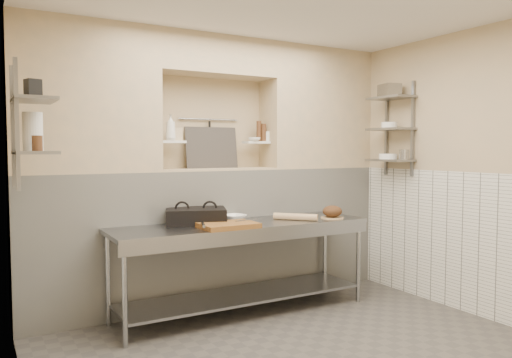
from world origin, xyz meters
TOP-DOWN VIEW (x-y plane):
  - wall_left at (-2.05, 0.00)m, footprint 0.10×3.90m
  - wall_right at (2.05, 0.00)m, footprint 0.10×3.90m
  - wall_back at (0.00, 2.00)m, footprint 4.00×0.10m
  - backwall_lower at (0.00, 1.75)m, footprint 4.00×0.40m
  - alcove_sill at (0.00, 1.75)m, footprint 1.30×0.40m
  - backwall_pillar_left at (-1.33, 1.75)m, footprint 1.35×0.40m
  - backwall_pillar_right at (1.33, 1.75)m, footprint 1.35×0.40m
  - backwall_header at (0.00, 1.75)m, footprint 1.30×0.40m
  - wainscot_left at (-1.99, 0.00)m, footprint 0.02×3.90m
  - wainscot_right at (1.99, 0.00)m, footprint 0.02×3.90m
  - alcove_shelf_left at (-0.50, 1.75)m, footprint 0.28×0.16m
  - alcove_shelf_right at (0.50, 1.75)m, footprint 0.28×0.16m
  - utensil_rail at (0.00, 1.92)m, footprint 0.70×0.02m
  - hanging_steel at (0.00, 1.90)m, footprint 0.02×0.02m
  - splash_panel at (0.00, 1.85)m, footprint 0.60×0.08m
  - shelf_rail_left_a at (-1.98, 1.25)m, footprint 0.03×0.03m
  - shelf_rail_left_b at (-1.98, 0.85)m, footprint 0.03×0.03m
  - wall_shelf_left_lower at (-1.84, 1.05)m, footprint 0.30×0.50m
  - wall_shelf_left_upper at (-1.84, 1.05)m, footprint 0.30×0.50m
  - shelf_rail_right_a at (1.98, 1.25)m, footprint 0.03×0.03m
  - shelf_rail_right_b at (1.98, 0.85)m, footprint 0.03×0.03m
  - wall_shelf_right_lower at (1.84, 1.05)m, footprint 0.30×0.50m
  - wall_shelf_right_mid at (1.84, 1.05)m, footprint 0.30×0.50m
  - wall_shelf_right_upper at (1.84, 1.05)m, footprint 0.30×0.50m
  - prep_table at (0.03, 1.18)m, footprint 2.60×0.70m
  - panini_press at (-0.39, 1.36)m, footprint 0.67×0.59m
  - cutting_board at (-0.22, 1.00)m, footprint 0.52×0.36m
  - knife_blade at (0.01, 1.07)m, footprint 0.29×0.10m
  - tongs at (-0.49, 0.97)m, footprint 0.12×0.27m
  - mixing_bowl at (0.06, 1.43)m, footprint 0.27×0.27m
  - rolling_pin at (0.60, 1.11)m, footprint 0.36×0.38m
  - bread_board at (1.00, 1.02)m, footprint 0.24×0.24m
  - bread_loaf at (1.00, 1.02)m, footprint 0.20×0.20m
  - bottle_soap at (-0.52, 1.71)m, footprint 0.13×0.13m
  - jar_alcove at (-0.43, 1.76)m, footprint 0.09×0.09m
  - bowl_alcove at (0.45, 1.70)m, footprint 0.16×0.16m
  - condiment_a at (0.59, 1.74)m, footprint 0.05×0.05m
  - condiment_b at (0.55, 1.77)m, footprint 0.06×0.06m
  - condiment_c at (0.64, 1.74)m, footprint 0.06×0.06m
  - jug_left at (-1.84, 1.18)m, footprint 0.15×0.15m
  - jar_left at (-1.84, 0.89)m, footprint 0.08×0.08m
  - box_left_upper at (-1.84, 1.09)m, footprint 0.13×0.13m
  - bowl_right at (1.84, 1.08)m, footprint 0.20×0.20m
  - canister_right at (1.84, 0.84)m, footprint 0.11×0.11m
  - bowl_right_mid at (1.84, 1.07)m, footprint 0.18×0.18m
  - basket_right at (1.84, 1.08)m, footprint 0.22×0.25m

SIDE VIEW (x-z plane):
  - prep_table at x=0.03m, z-range 0.19..1.09m
  - backwall_lower at x=0.00m, z-range 0.00..1.40m
  - wainscot_left at x=-1.99m, z-range 0.00..1.40m
  - wainscot_right at x=1.99m, z-range 0.00..1.40m
  - bread_board at x=1.00m, z-range 0.90..0.91m
  - cutting_board at x=-0.22m, z-range 0.90..0.95m
  - mixing_bowl at x=0.06m, z-range 0.90..0.96m
  - rolling_pin at x=0.60m, z-range 0.90..0.97m
  - knife_blade at x=0.01m, z-range 0.95..0.95m
  - tongs at x=-0.49m, z-range 0.95..0.97m
  - bread_loaf at x=1.00m, z-range 0.91..1.04m
  - panini_press at x=-0.39m, z-range 0.90..1.05m
  - wall_left at x=-2.05m, z-range 0.00..2.80m
  - wall_right at x=2.05m, z-range 0.00..2.80m
  - wall_back at x=0.00m, z-range 0.00..2.80m
  - alcove_sill at x=0.00m, z-range 1.40..1.42m
  - wall_shelf_right_lower at x=1.84m, z-range 1.49..1.51m
  - bowl_right at x=1.84m, z-range 1.51..1.57m
  - canister_right at x=1.84m, z-range 1.51..1.62m
  - wall_shelf_left_lower at x=-1.84m, z-range 1.59..1.61m
  - splash_panel at x=0.00m, z-range 1.42..1.86m
  - jar_left at x=-1.84m, z-range 1.61..1.73m
  - alcove_shelf_left at x=-0.50m, z-range 1.69..1.71m
  - alcove_shelf_right at x=0.50m, z-range 1.69..1.71m
  - bowl_alcove at x=0.45m, z-range 1.71..1.75m
  - jug_left at x=-1.84m, z-range 1.61..1.91m
  - condiment_c at x=0.64m, z-range 1.71..1.82m
  - jar_alcove at x=-0.43m, z-range 1.71..1.84m
  - hanging_steel at x=0.00m, z-range 1.63..1.93m
  - shelf_rail_left_a at x=-1.98m, z-range 1.33..2.27m
  - shelf_rail_left_b at x=-1.98m, z-range 1.33..2.27m
  - condiment_a at x=0.59m, z-range 1.71..1.91m
  - condiment_b at x=0.55m, z-range 1.71..1.94m
  - bottle_soap at x=-0.52m, z-range 1.71..1.97m
  - shelf_rail_right_a at x=1.98m, z-range 1.33..2.38m
  - shelf_rail_right_b at x=1.98m, z-range 1.33..2.38m
  - wall_shelf_right_mid at x=1.84m, z-range 1.84..1.86m
  - bowl_right_mid at x=1.84m, z-range 1.86..1.93m
  - utensil_rail at x=0.00m, z-range 1.94..1.96m
  - wall_shelf_left_upper at x=-1.84m, z-range 1.99..2.01m
  - box_left_upper at x=-1.84m, z-range 2.01..2.16m
  - backwall_pillar_left at x=-1.33m, z-range 1.40..2.80m
  - backwall_pillar_right at x=1.33m, z-range 1.40..2.80m
  - wall_shelf_right_upper at x=1.84m, z-range 2.19..2.21m
  - basket_right at x=1.84m, z-range 2.21..2.35m
  - backwall_header at x=0.00m, z-range 2.40..2.80m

